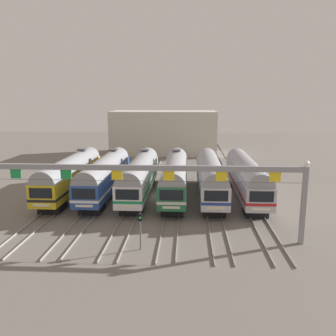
# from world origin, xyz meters

# --- Properties ---
(ground_plane) EXTENTS (160.00, 160.00, 0.00)m
(ground_plane) POSITION_xyz_m (0.00, 0.00, 0.00)
(ground_plane) COLOR slate
(track_bed) EXTENTS (22.82, 70.00, 0.15)m
(track_bed) POSITION_xyz_m (0.00, 17.00, 0.07)
(track_bed) COLOR gray
(track_bed) RESTS_ON ground
(commuter_train_yellow) EXTENTS (2.88, 18.06, 5.05)m
(commuter_train_yellow) POSITION_xyz_m (-10.66, -0.00, 2.69)
(commuter_train_yellow) COLOR gold
(commuter_train_yellow) RESTS_ON ground
(commuter_train_blue) EXTENTS (2.88, 18.06, 5.05)m
(commuter_train_blue) POSITION_xyz_m (-6.39, -0.00, 2.69)
(commuter_train_blue) COLOR #284C9E
(commuter_train_blue) RESTS_ON ground
(commuter_train_white) EXTENTS (2.88, 18.06, 5.05)m
(commuter_train_white) POSITION_xyz_m (-2.13, -0.00, 2.69)
(commuter_train_white) COLOR white
(commuter_train_white) RESTS_ON ground
(commuter_train_green) EXTENTS (2.88, 18.06, 5.05)m
(commuter_train_green) POSITION_xyz_m (2.13, -0.00, 2.69)
(commuter_train_green) COLOR #236B42
(commuter_train_green) RESTS_ON ground
(commuter_train_silver) EXTENTS (2.88, 18.06, 4.77)m
(commuter_train_silver) POSITION_xyz_m (6.39, -0.01, 2.69)
(commuter_train_silver) COLOR silver
(commuter_train_silver) RESTS_ON ground
(commuter_train_stainless) EXTENTS (2.88, 18.06, 4.77)m
(commuter_train_stainless) POSITION_xyz_m (10.66, -0.01, 2.69)
(commuter_train_stainless) COLOR #B2B5BA
(commuter_train_stainless) RESTS_ON ground
(catenary_gantry) EXTENTS (26.56, 0.44, 6.97)m
(catenary_gantry) POSITION_xyz_m (0.00, -13.50, 5.37)
(catenary_gantry) COLOR gray
(catenary_gantry) RESTS_ON ground
(yard_signal_mast) EXTENTS (0.28, 0.35, 3.05)m
(yard_signal_mast) POSITION_xyz_m (0.00, -15.44, 2.13)
(yard_signal_mast) COLOR #59595E
(yard_signal_mast) RESTS_ON ground
(maintenance_building) EXTENTS (21.85, 10.00, 9.05)m
(maintenance_building) POSITION_xyz_m (-1.47, 33.48, 4.52)
(maintenance_building) COLOR beige
(maintenance_building) RESTS_ON ground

